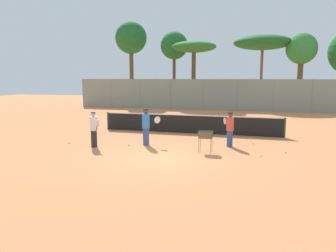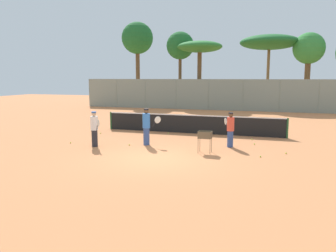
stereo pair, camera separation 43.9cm
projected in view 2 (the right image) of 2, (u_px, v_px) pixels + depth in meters
name	position (u px, v px, depth m)	size (l,w,h in m)	color
ground_plane	(155.00, 158.00, 12.98)	(80.00, 80.00, 0.00)	#D37F4C
tennis_net	(192.00, 124.00, 18.70)	(10.40, 0.10, 1.07)	#26592D
back_fence	(225.00, 95.00, 31.56)	(29.90, 0.08, 3.01)	gray
tree_0	(137.00, 39.00, 37.38)	(3.59, 3.59, 9.43)	brown
tree_1	(200.00, 48.00, 33.80)	(4.65, 4.65, 6.89)	brown
tree_2	(180.00, 46.00, 35.37)	(2.97, 2.97, 8.07)	brown
tree_4	(269.00, 43.00, 33.91)	(6.03, 6.03, 7.53)	brown
tree_5	(309.00, 50.00, 32.28)	(3.07, 3.07, 7.56)	brown
player_white_outfit	(230.00, 129.00, 14.97)	(0.58, 0.77, 1.60)	#334C8C
player_red_cap	(94.00, 128.00, 15.09)	(0.73, 0.64, 1.63)	#26262D
player_yellow_shirt	(147.00, 126.00, 15.43)	(0.90, 0.36, 1.73)	#334C8C
ball_cart	(205.00, 137.00, 13.82)	(0.56, 0.41, 0.93)	brown
tennis_ball_0	(71.00, 143.00, 15.93)	(0.07, 0.07, 0.07)	#D1E54C
tennis_ball_1	(230.00, 143.00, 15.79)	(0.07, 0.07, 0.07)	#D1E54C
tennis_ball_2	(168.00, 133.00, 18.65)	(0.07, 0.07, 0.07)	#D1E54C
tennis_ball_3	(100.00, 133.00, 18.64)	(0.07, 0.07, 0.07)	#D1E54C
tennis_ball_4	(286.00, 153.00, 13.73)	(0.07, 0.07, 0.07)	#D1E54C
tennis_ball_5	(129.00, 145.00, 15.43)	(0.07, 0.07, 0.07)	#D1E54C
tennis_ball_6	(254.00, 144.00, 15.60)	(0.07, 0.07, 0.07)	#D1E54C
tennis_ball_7	(260.00, 156.00, 13.15)	(0.07, 0.07, 0.07)	#D1E54C
tennis_ball_8	(252.00, 139.00, 16.81)	(0.07, 0.07, 0.07)	#D1E54C
parked_car	(190.00, 101.00, 35.26)	(4.20, 1.70, 1.60)	white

